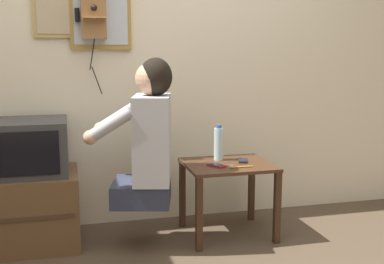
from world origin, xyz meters
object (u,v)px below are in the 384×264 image
at_px(cell_phone_spare, 243,161).
at_px(water_bottle, 219,144).
at_px(television, 24,147).
at_px(cell_phone_held, 216,165).
at_px(framed_picture, 61,10).
at_px(wall_mirror, 100,1).
at_px(person, 148,136).
at_px(wall_phone_antique, 93,11).
at_px(toothbrush, 239,167).

relative_size(cell_phone_spare, water_bottle, 0.56).
height_order(television, water_bottle, television).
height_order(cell_phone_held, cell_phone_spare, same).
distance_m(television, water_bottle, 1.28).
distance_m(framed_picture, cell_phone_spare, 1.59).
relative_size(wall_mirror, water_bottle, 2.65).
bearing_deg(television, cell_phone_held, -10.46).
bearing_deg(framed_picture, television, -135.26).
height_order(person, television, person).
height_order(person, wall_phone_antique, wall_phone_antique).
height_order(television, cell_phone_spare, television).
relative_size(person, cell_phone_spare, 6.71).
bearing_deg(cell_phone_held, water_bottle, 37.53).
xyz_separation_m(wall_phone_antique, cell_phone_spare, (0.96, -0.34, -1.01)).
height_order(framed_picture, cell_phone_held, framed_picture).
relative_size(person, wall_phone_antique, 1.18).
bearing_deg(toothbrush, television, 78.32).
bearing_deg(water_bottle, toothbrush, -76.35).
height_order(framed_picture, cell_phone_spare, framed_picture).
height_order(framed_picture, toothbrush, framed_picture).
bearing_deg(wall_phone_antique, television, -155.77).
distance_m(person, wall_phone_antique, 0.95).
bearing_deg(person, cell_phone_spare, -67.66).
xyz_separation_m(cell_phone_held, toothbrush, (0.13, -0.08, 0.00)).
distance_m(cell_phone_held, cell_phone_spare, 0.23).
height_order(television, toothbrush, television).
relative_size(person, toothbrush, 5.74).
distance_m(person, wall_mirror, 1.02).
distance_m(wall_phone_antique, framed_picture, 0.22).
bearing_deg(framed_picture, cell_phone_spare, -18.44).
height_order(wall_phone_antique, wall_mirror, wall_mirror).
xyz_separation_m(person, wall_phone_antique, (-0.29, 0.44, 0.79)).
xyz_separation_m(person, water_bottle, (0.52, 0.19, -0.11)).
bearing_deg(wall_mirror, toothbrush, -33.86).
xyz_separation_m(framed_picture, toothbrush, (1.08, -0.55, -1.01)).
bearing_deg(cell_phone_spare, toothbrush, -99.43).
xyz_separation_m(cell_phone_held, water_bottle, (0.07, 0.18, 0.11)).
bearing_deg(television, person, -17.14).
distance_m(television, wall_phone_antique, 1.01).
bearing_deg(person, wall_mirror, 40.05).
bearing_deg(water_bottle, cell_phone_spare, -31.23).
height_order(television, wall_mirror, wall_mirror).
distance_m(television, cell_phone_held, 1.24).
bearing_deg(water_bottle, television, 177.98).
relative_size(wall_mirror, cell_phone_held, 4.74).
relative_size(framed_picture, cell_phone_spare, 2.68).
bearing_deg(toothbrush, framed_picture, 63.79).
bearing_deg(cell_phone_held, toothbrush, -61.06).
relative_size(wall_mirror, cell_phone_spare, 4.76).
bearing_deg(toothbrush, wall_phone_antique, 60.58).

